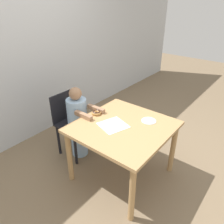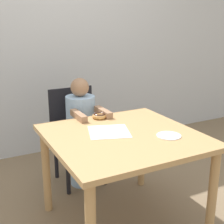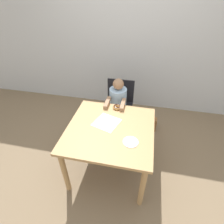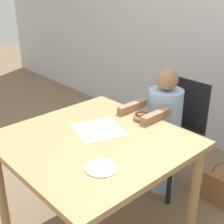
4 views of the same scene
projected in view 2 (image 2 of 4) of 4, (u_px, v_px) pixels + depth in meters
ground_plane at (122, 223)px, 2.30m from camera, size 12.00×12.00×0.00m
wall_back at (50, 39)px, 3.30m from camera, size 8.00×0.05×2.50m
dining_table at (123, 147)px, 2.13m from camera, size 0.98×0.97×0.70m
chair at (77, 132)px, 2.83m from camera, size 0.42×0.39×0.85m
child_figure at (81, 134)px, 2.73m from camera, size 0.26×0.48×0.98m
donut at (99, 116)px, 2.43m from camera, size 0.11×0.11×0.04m
napkin at (109, 132)px, 2.15m from camera, size 0.35×0.35×0.00m
handbag at (118, 154)px, 3.19m from camera, size 0.33×0.11×0.36m
plate at (169, 136)px, 2.07m from camera, size 0.16×0.16×0.01m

